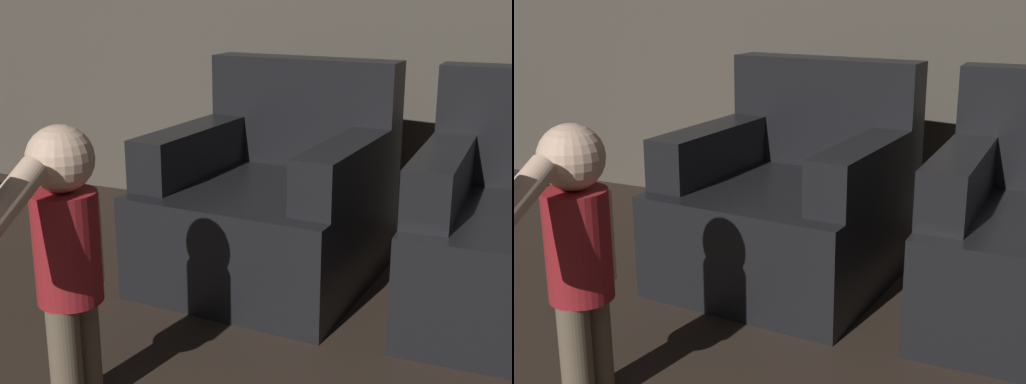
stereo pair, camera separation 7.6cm
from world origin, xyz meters
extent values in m
cube|color=black|center=(-0.06, 3.59, 0.20)|extent=(0.88, 0.94, 0.40)
cube|color=black|center=(-0.03, 3.95, 0.63)|extent=(0.83, 0.21, 0.46)
cube|color=black|center=(-0.39, 3.61, 0.50)|extent=(0.21, 0.74, 0.20)
cube|color=black|center=(0.27, 3.57, 0.50)|extent=(0.21, 0.74, 0.20)
cube|color=black|center=(0.62, 3.59, 0.50)|extent=(0.17, 0.73, 0.20)
cylinder|color=brown|center=(-0.19, 2.47, 0.16)|extent=(0.09, 0.09, 0.33)
cylinder|color=brown|center=(-0.20, 2.57, 0.16)|extent=(0.09, 0.09, 0.33)
cylinder|color=maroon|center=(-0.20, 2.52, 0.48)|extent=(0.18, 0.18, 0.31)
sphere|color=beige|center=(-0.20, 2.52, 0.72)|extent=(0.18, 0.18, 0.18)
cylinder|color=beige|center=(-0.21, 2.63, 0.47)|extent=(0.07, 0.07, 0.26)
cylinder|color=beige|center=(-0.19, 2.30, 0.66)|extent=(0.07, 0.26, 0.19)
camera|label=1|loc=(0.97, 1.08, 1.16)|focal=50.00mm
camera|label=2|loc=(1.04, 1.11, 1.16)|focal=50.00mm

